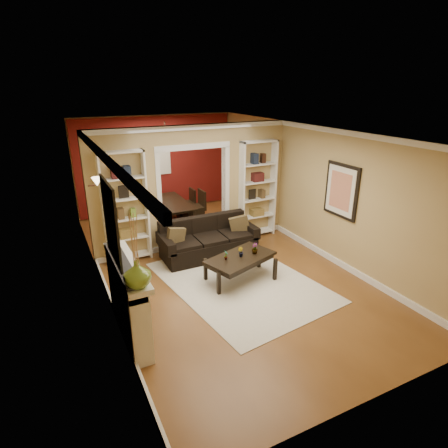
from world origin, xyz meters
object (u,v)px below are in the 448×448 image
bookshelf_left (125,208)px  bookshelf_right (257,190)px  coffee_table (240,268)px  dining_table (170,213)px  sofa (209,238)px  fireplace (130,300)px

bookshelf_left → bookshelf_right: bearing=0.0°
coffee_table → dining_table: 3.46m
coffee_table → dining_table: size_ratio=0.73×
sofa → coffee_table: (0.10, -1.24, -0.16)m
bookshelf_left → dining_table: bookshelf_left is taller
bookshelf_right → fireplace: (-3.64, -2.53, -0.57)m
dining_table → coffee_table: bearing=-176.0°
fireplace → dining_table: bearing=64.6°
coffee_table → bookshelf_left: size_ratio=0.56×
dining_table → fireplace: bearing=154.6°
bookshelf_left → bookshelf_right: size_ratio=1.00×
sofa → dining_table: size_ratio=1.17×
fireplace → dining_table: (1.98, 4.16, -0.27)m
coffee_table → bookshelf_right: bookshelf_right is taller
sofa → dining_table: 2.22m
bookshelf_right → dining_table: (-1.66, 1.63, -0.84)m
sofa → bookshelf_right: bearing=20.8°
coffee_table → bookshelf_right: 2.48m
sofa → bookshelf_right: 1.79m
bookshelf_left → sofa: bearing=-20.2°
sofa → bookshelf_left: bearing=159.8°
sofa → dining_table: sofa is taller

